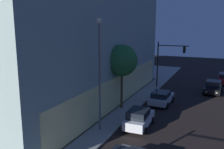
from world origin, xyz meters
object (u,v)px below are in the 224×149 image
object	(u,v)px
street_lamp_sidewalk	(99,63)
car_black	(213,87)
traffic_light_far_corner	(167,58)
modern_building	(43,11)
sidewalk_tree	(122,61)
car_silver	(161,97)
car_white	(139,118)

from	to	relation	value
street_lamp_sidewalk	car_black	xyz separation A→B (m)	(16.81, -8.22, -5.02)
street_lamp_sidewalk	car_black	bearing A→B (deg)	-26.05
traffic_light_far_corner	street_lamp_sidewalk	distance (m)	17.12
modern_building	sidewalk_tree	distance (m)	11.99
modern_building	car_silver	bearing A→B (deg)	-81.02
modern_building	car_black	distance (m)	23.75
car_silver	car_black	world-z (taller)	car_black
traffic_light_far_corner	street_lamp_sidewalk	size ratio (longest dim) A/B	0.69
traffic_light_far_corner	car_silver	world-z (taller)	traffic_light_far_corner
traffic_light_far_corner	car_black	world-z (taller)	traffic_light_far_corner
car_silver	car_white	bearing A→B (deg)	177.92
sidewalk_tree	car_white	bearing A→B (deg)	-140.75
sidewalk_tree	street_lamp_sidewalk	bearing A→B (deg)	-175.60
car_black	car_silver	bearing A→B (deg)	145.23
sidewalk_tree	car_black	size ratio (longest dim) A/B	1.59
car_white	modern_building	bearing A→B (deg)	70.09
modern_building	car_black	bearing A→B (deg)	-63.43
modern_building	car_silver	world-z (taller)	modern_building
street_lamp_sidewalk	car_white	world-z (taller)	street_lamp_sidewalk
modern_building	traffic_light_far_corner	world-z (taller)	modern_building
street_lamp_sidewalk	car_silver	world-z (taller)	street_lamp_sidewalk
street_lamp_sidewalk	traffic_light_far_corner	bearing A→B (deg)	-6.56
street_lamp_sidewalk	car_white	bearing A→B (deg)	-53.65
traffic_light_far_corner	car_silver	size ratio (longest dim) A/B	1.46
car_silver	car_black	size ratio (longest dim) A/B	1.04
modern_building	traffic_light_far_corner	xyz separation A→B (m)	(9.85, -13.14, -6.06)
modern_building	traffic_light_far_corner	distance (m)	17.51
traffic_light_far_corner	car_white	distance (m)	15.34
traffic_light_far_corner	car_black	distance (m)	7.22
street_lamp_sidewalk	car_silver	xyz separation A→B (m)	(9.35, -3.04, -5.05)
car_black	sidewalk_tree	bearing A→B (deg)	141.23
car_white	car_black	bearing A→B (deg)	-20.24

